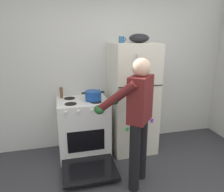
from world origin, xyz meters
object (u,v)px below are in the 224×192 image
refrigerator (132,98)px  mixing_bowl (139,38)px  stove_range (84,128)px  pepper_mill (61,92)px  person_cook (137,112)px  red_pot (93,96)px  coffee_mug (122,40)px

refrigerator → mixing_bowl: mixing_bowl is taller
stove_range → pepper_mill: (-0.30, 0.22, 0.54)m
person_cook → pepper_mill: size_ratio=9.53×
refrigerator → red_pot: refrigerator is taller
stove_range → red_pot: bearing=-11.4°
pepper_mill → mixing_bowl: bearing=-9.6°
stove_range → red_pot: size_ratio=3.56×
person_cook → red_pot: bearing=115.1°
refrigerator → person_cook: bearing=-106.5°
person_cook → mixing_bowl: (0.34, 0.87, 0.84)m
refrigerator → pepper_mill: bearing=169.7°
red_pot → coffee_mug: (0.46, 0.10, 0.81)m
coffee_mug → mixing_bowl: size_ratio=0.37×
person_cook → mixing_bowl: bearing=68.8°
stove_range → mixing_bowl: size_ratio=4.00×
stove_range → coffee_mug: size_ratio=10.81×
refrigerator → red_pot: size_ratio=5.08×
coffee_mug → pepper_mill: size_ratio=0.67×
mixing_bowl → pepper_mill: bearing=170.4°
red_pot → stove_range: bearing=168.6°
person_cook → red_pot: person_cook is taller
person_cook → coffee_mug: size_ratio=14.28×
stove_range → mixing_bowl: 1.62m
refrigerator → stove_range: 0.91m
coffee_mug → red_pot: bearing=-167.8°
red_pot → refrigerator: bearing=4.4°
pepper_mill → mixing_bowl: size_ratio=0.55×
person_cook → coffee_mug: coffee_mug is taller
pepper_mill → refrigerator: bearing=-10.3°
red_pot → mixing_bowl: bearing=4.0°
refrigerator → mixing_bowl: 0.94m
stove_range → red_pot: (0.16, -0.03, 0.53)m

